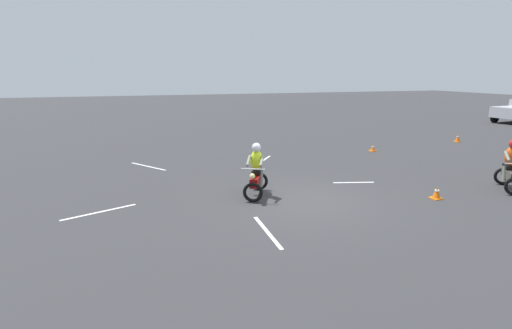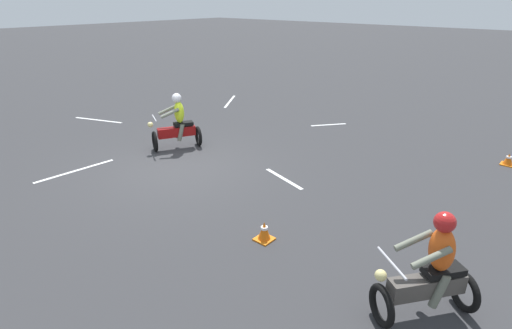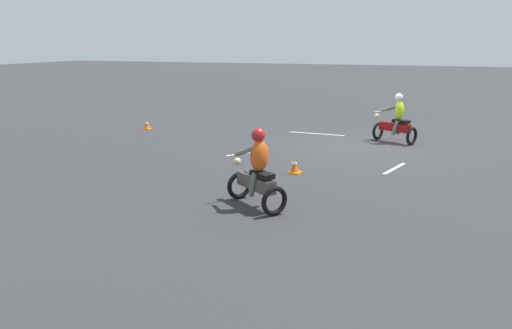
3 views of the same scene
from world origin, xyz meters
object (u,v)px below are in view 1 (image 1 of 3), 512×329
object	(u,v)px
motorcycle_rider_foreground	(256,173)
traffic_cone_mid_left	(373,148)
motorcycle_rider_background	(511,168)
traffic_cone_near_right	(437,193)
traffic_cone_far_right	(458,138)

from	to	relation	value
motorcycle_rider_foreground	traffic_cone_mid_left	distance (m)	9.23
traffic_cone_mid_left	motorcycle_rider_foreground	bearing A→B (deg)	-57.26
motorcycle_rider_background	traffic_cone_near_right	size ratio (longest dim) A/B	4.38
motorcycle_rider_background	traffic_cone_mid_left	xyz separation A→B (m)	(-7.06, -0.27, -0.57)
traffic_cone_mid_left	traffic_cone_far_right	size ratio (longest dim) A/B	0.74
motorcycle_rider_foreground	motorcycle_rider_background	xyz separation A→B (m)	(2.08, 8.02, 0.00)
traffic_cone_near_right	motorcycle_rider_foreground	bearing A→B (deg)	-112.46
motorcycle_rider_background	traffic_cone_far_right	distance (m)	9.76
traffic_cone_near_right	motorcycle_rider_background	bearing A→B (deg)	90.34
traffic_cone_mid_left	traffic_cone_far_right	bearing A→B (deg)	97.33
motorcycle_rider_foreground	traffic_cone_far_right	distance (m)	14.96
traffic_cone_near_right	traffic_cone_mid_left	distance (m)	7.56
motorcycle_rider_background	traffic_cone_near_right	world-z (taller)	motorcycle_rider_background
traffic_cone_far_right	traffic_cone_near_right	bearing A→B (deg)	-47.95
motorcycle_rider_background	traffic_cone_near_right	distance (m)	2.98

